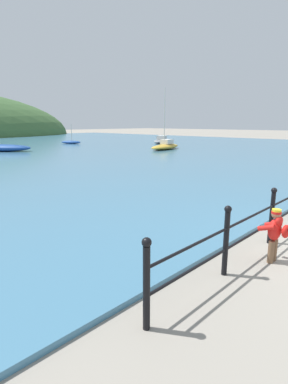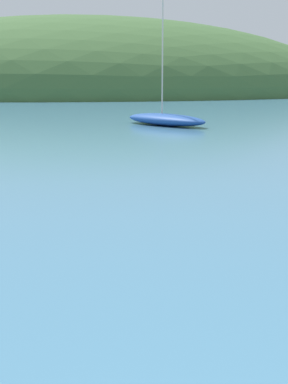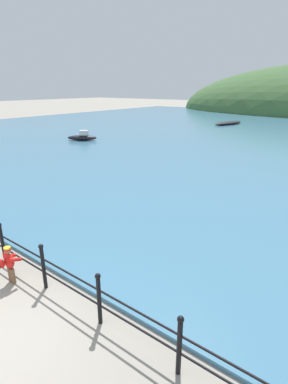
{
  "view_description": "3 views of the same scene",
  "coord_description": "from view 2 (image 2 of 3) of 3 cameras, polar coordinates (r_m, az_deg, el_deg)",
  "views": [
    {
      "loc": [
        -6.83,
        -0.73,
        2.5
      ],
      "look_at": [
        -1.95,
        3.99,
        0.93
      ],
      "focal_mm": 28.0,
      "sensor_mm": 36.0,
      "label": 1
    },
    {
      "loc": [
        -1.14,
        -0.69,
        2.72
      ],
      "look_at": [
        -0.32,
        5.69,
        1.28
      ],
      "focal_mm": 50.0,
      "sensor_mm": 36.0,
      "label": 2
    },
    {
      "loc": [
        5.01,
        -1.9,
        4.67
      ],
      "look_at": [
        -0.96,
        5.82,
        1.23
      ],
      "focal_mm": 28.0,
      "sensor_mm": 36.0,
      "label": 3
    }
  ],
  "objects": [
    {
      "name": "boat_twin_mast",
      "position": [
        27.29,
        2.32,
        7.77
      ],
      "size": [
        4.33,
        4.88,
        6.06
      ],
      "color": "#1E4793",
      "rests_on": "water"
    },
    {
      "name": "far_hillside",
      "position": [
        67.76,
        -6.45,
        10.25
      ],
      "size": [
        66.48,
        36.57,
        18.77
      ],
      "color": "#3D6033",
      "rests_on": "ground"
    },
    {
      "name": "water",
      "position": [
        32.82,
        -5.35,
        7.9
      ],
      "size": [
        80.0,
        60.0,
        0.1
      ],
      "primitive_type": "cube",
      "color": "teal",
      "rests_on": "ground"
    }
  ]
}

